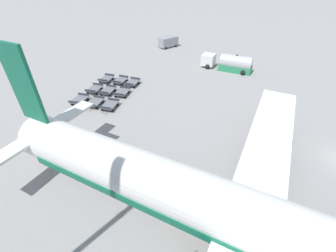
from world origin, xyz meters
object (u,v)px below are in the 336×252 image
(baggage_dolly_row_mid_a_col_a, at_px, (120,80))
(baggage_dolly_row_mid_b_col_b, at_px, (122,92))
(baggage_dolly_row_near_col_a, at_px, (106,79))
(baggage_dolly_row_near_col_b, at_px, (94,89))
(service_van, at_px, (168,42))
(baggage_dolly_row_mid_b_col_c, at_px, (110,105))
(fuel_tanker_primary, at_px, (230,63))
(airplane, at_px, (270,230))
(baggage_dolly_row_mid_a_col_c, at_px, (95,102))
(baggage_dolly_row_near_col_c, at_px, (79,100))
(baggage_dolly_row_mid_a_col_b, at_px, (108,91))
(baggage_dolly_row_mid_b_col_a, at_px, (132,83))

(baggage_dolly_row_mid_a_col_a, height_order, baggage_dolly_row_mid_b_col_b, same)
(baggage_dolly_row_near_col_a, xyz_separation_m, baggage_dolly_row_mid_b_col_b, (3.14, 5.26, 0.00))
(baggage_dolly_row_near_col_b, height_order, baggage_dolly_row_mid_a_col_a, same)
(service_van, bearing_deg, baggage_dolly_row_mid_b_col_c, 8.32)
(fuel_tanker_primary, height_order, baggage_dolly_row_near_col_b, fuel_tanker_primary)
(baggage_dolly_row_mid_a_col_a, bearing_deg, baggage_dolly_row_mid_b_col_c, 23.63)
(fuel_tanker_primary, bearing_deg, baggage_dolly_row_mid_a_col_a, -49.64)
(airplane, height_order, service_van, airplane)
(airplane, distance_m, baggage_dolly_row_mid_b_col_c, 24.41)
(baggage_dolly_row_mid_a_col_c, bearing_deg, baggage_dolly_row_near_col_b, -140.64)
(service_van, relative_size, baggage_dolly_row_mid_a_col_a, 1.56)
(baggage_dolly_row_near_col_c, bearing_deg, baggage_dolly_row_mid_b_col_b, 136.44)
(baggage_dolly_row_mid_b_col_b, bearing_deg, service_van, -171.73)
(baggage_dolly_row_mid_a_col_b, bearing_deg, baggage_dolly_row_near_col_c, -25.33)
(baggage_dolly_row_near_col_c, height_order, baggage_dolly_row_mid_b_col_b, same)
(fuel_tanker_primary, xyz_separation_m, baggage_dolly_row_near_col_a, (13.72, -18.21, -0.85))
(service_van, relative_size, baggage_dolly_row_near_col_b, 1.54)
(fuel_tanker_primary, relative_size, baggage_dolly_row_mid_a_col_c, 2.86)
(baggage_dolly_row_near_col_b, bearing_deg, baggage_dolly_row_mid_a_col_b, 99.67)
(airplane, relative_size, fuel_tanker_primary, 4.88)
(fuel_tanker_primary, bearing_deg, baggage_dolly_row_mid_a_col_b, -41.52)
(baggage_dolly_row_mid_b_col_a, xyz_separation_m, baggage_dolly_row_mid_b_col_b, (3.63, 0.41, 0.00))
(baggage_dolly_row_mid_b_col_a, xyz_separation_m, baggage_dolly_row_mid_b_col_c, (7.63, 1.02, 0.00))
(baggage_dolly_row_mid_a_col_a, bearing_deg, fuel_tanker_primary, 130.36)
(baggage_dolly_row_near_col_c, bearing_deg, fuel_tanker_primary, 141.10)
(baggage_dolly_row_mid_a_col_a, xyz_separation_m, baggage_dolly_row_mid_a_col_c, (7.77, 0.91, 0.00))
(service_van, bearing_deg, baggage_dolly_row_near_col_c, -1.00)
(baggage_dolly_row_near_col_c, distance_m, baggage_dolly_row_mid_a_col_c, 2.53)
(baggage_dolly_row_near_col_c, height_order, baggage_dolly_row_mid_a_col_a, same)
(fuel_tanker_primary, bearing_deg, baggage_dolly_row_mid_b_col_b, -37.53)
(baggage_dolly_row_near_col_a, bearing_deg, baggage_dolly_row_near_col_c, 7.15)
(baggage_dolly_row_near_col_c, height_order, baggage_dolly_row_mid_a_col_b, same)
(baggage_dolly_row_mid_a_col_a, relative_size, baggage_dolly_row_mid_b_col_c, 0.99)
(airplane, xyz_separation_m, baggage_dolly_row_mid_b_col_b, (-16.17, -21.59, -2.76))
(baggage_dolly_row_near_col_c, xyz_separation_m, baggage_dolly_row_mid_b_col_a, (-8.15, 3.88, 0.00))
(airplane, distance_m, service_van, 49.14)
(baggage_dolly_row_mid_b_col_a, bearing_deg, baggage_dolly_row_mid_a_col_b, -25.65)
(baggage_dolly_row_mid_a_col_c, bearing_deg, baggage_dolly_row_mid_b_col_c, 95.08)
(baggage_dolly_row_near_col_a, distance_m, baggage_dolly_row_mid_a_col_a, 2.59)
(fuel_tanker_primary, bearing_deg, baggage_dolly_row_mid_b_col_c, -30.62)
(baggage_dolly_row_near_col_b, bearing_deg, fuel_tanker_primary, 135.24)
(service_van, bearing_deg, baggage_dolly_row_mid_a_col_a, 2.73)
(baggage_dolly_row_mid_a_col_a, height_order, baggage_dolly_row_mid_a_col_c, same)
(service_van, distance_m, baggage_dolly_row_mid_b_col_b, 26.16)
(airplane, relative_size, baggage_dolly_row_mid_a_col_b, 14.00)
(baggage_dolly_row_mid_a_col_c, relative_size, baggage_dolly_row_mid_b_col_a, 1.01)
(airplane, bearing_deg, baggage_dolly_row_mid_b_col_c, -120.11)
(baggage_dolly_row_mid_a_col_c, bearing_deg, baggage_dolly_row_mid_a_col_a, -173.31)
(baggage_dolly_row_mid_a_col_b, distance_m, baggage_dolly_row_mid_a_col_c, 3.82)
(baggage_dolly_row_near_col_b, relative_size, baggage_dolly_row_mid_b_col_c, 1.00)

